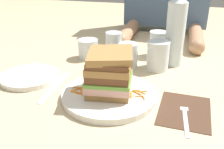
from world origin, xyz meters
TOP-DOWN VIEW (x-y plane):
  - ground_plane at (0.00, 0.00)m, footprint 3.00×3.00m
  - main_plate at (-0.02, -0.03)m, footprint 0.26×0.26m
  - sandwich at (-0.01, -0.03)m, footprint 0.14×0.13m
  - carrot_shred_0 at (-0.10, -0.05)m, footprint 0.03×0.01m
  - carrot_shred_1 at (-0.11, -0.05)m, footprint 0.03×0.02m
  - carrot_shred_2 at (-0.09, -0.04)m, footprint 0.01×0.02m
  - carrot_shred_3 at (-0.09, -0.02)m, footprint 0.02×0.03m
  - carrot_shred_4 at (-0.09, -0.05)m, footprint 0.02×0.01m
  - carrot_shred_5 at (-0.11, -0.04)m, footprint 0.01×0.02m
  - carrot_shred_6 at (-0.11, -0.02)m, footprint 0.03×0.01m
  - carrot_shred_7 at (0.06, -0.01)m, footprint 0.03×0.02m
  - carrot_shred_8 at (0.05, -0.03)m, footprint 0.01×0.03m
  - carrot_shred_9 at (0.07, -0.00)m, footprint 0.02×0.01m
  - carrot_shred_10 at (0.07, -0.01)m, footprint 0.03×0.02m
  - carrot_shred_11 at (0.05, -0.03)m, footprint 0.00×0.02m
  - carrot_shred_12 at (0.04, -0.01)m, footprint 0.01×0.03m
  - carrot_shred_13 at (0.05, -0.00)m, footprint 0.02×0.01m
  - carrot_shred_14 at (0.08, -0.03)m, footprint 0.01×0.02m
  - carrot_shred_15 at (0.07, -0.03)m, footprint 0.02×0.01m
  - napkin_dark at (0.19, -0.04)m, footprint 0.13×0.17m
  - fork at (0.19, -0.06)m, footprint 0.03×0.17m
  - knife at (-0.19, -0.01)m, footprint 0.02×0.20m
  - juice_glass at (0.09, 0.21)m, footprint 0.08×0.08m
  - water_bottle at (0.14, 0.27)m, footprint 0.07×0.07m
  - empty_tumbler_0 at (-0.01, 0.21)m, footprint 0.07×0.07m
  - empty_tumbler_1 at (-0.08, 0.27)m, footprint 0.06×0.06m
  - empty_tumbler_2 at (-0.17, 0.25)m, footprint 0.08×0.08m
  - empty_tumbler_3 at (0.08, 0.34)m, footprint 0.07×0.07m
  - side_plate at (-0.29, 0.02)m, footprint 0.18×0.18m

SIDE VIEW (x-z plane):
  - ground_plane at x=0.00m, z-range 0.00..0.00m
  - napkin_dark at x=0.19m, z-range 0.00..0.00m
  - knife at x=-0.19m, z-range 0.00..0.00m
  - fork at x=0.19m, z-range 0.00..0.01m
  - side_plate at x=-0.29m, z-range 0.00..0.02m
  - main_plate at x=-0.02m, z-range 0.00..0.02m
  - carrot_shred_15 at x=0.07m, z-range 0.02..0.02m
  - carrot_shred_1 at x=-0.11m, z-range 0.02..0.02m
  - carrot_shred_8 at x=0.05m, z-range 0.02..0.02m
  - carrot_shred_6 at x=-0.11m, z-range 0.02..0.02m
  - carrot_shred_10 at x=0.07m, z-range 0.02..0.02m
  - carrot_shred_13 at x=0.05m, z-range 0.02..0.02m
  - carrot_shred_12 at x=0.04m, z-range 0.02..0.02m
  - carrot_shred_3 at x=-0.09m, z-range 0.02..0.02m
  - carrot_shred_2 at x=-0.09m, z-range 0.02..0.02m
  - carrot_shred_9 at x=0.07m, z-range 0.02..0.02m
  - carrot_shred_14 at x=0.08m, z-range 0.02..0.02m
  - carrot_shred_4 at x=-0.09m, z-range 0.02..0.02m
  - carrot_shred_7 at x=0.06m, z-range 0.02..0.02m
  - carrot_shred_0 at x=-0.10m, z-range 0.02..0.02m
  - carrot_shred_5 at x=-0.11m, z-range 0.02..0.02m
  - carrot_shred_11 at x=0.05m, z-range 0.02..0.02m
  - empty_tumbler_2 at x=-0.17m, z-range 0.00..0.07m
  - empty_tumbler_0 at x=-0.01m, z-range 0.00..0.08m
  - juice_glass at x=0.09m, z-range -0.01..0.09m
  - empty_tumbler_3 at x=0.08m, z-range 0.00..0.10m
  - empty_tumbler_1 at x=-0.08m, z-range 0.00..0.10m
  - sandwich at x=-0.01m, z-range 0.01..0.14m
  - water_bottle at x=0.14m, z-range -0.01..0.26m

